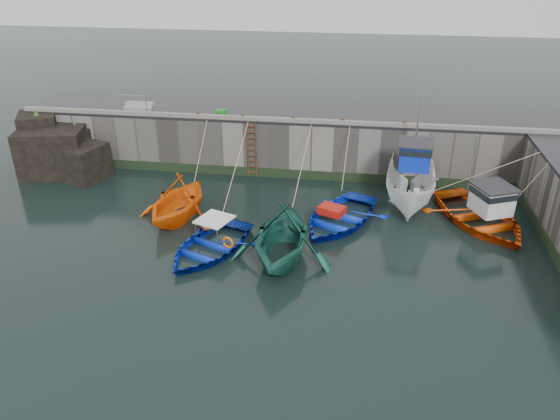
# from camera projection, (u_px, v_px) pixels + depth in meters

# --- Properties ---
(ground) EXTENTS (120.00, 120.00, 0.00)m
(ground) POSITION_uv_depth(u_px,v_px,m) (255.00, 278.00, 21.35)
(ground) COLOR black
(ground) RESTS_ON ground
(quay_back) EXTENTS (30.00, 5.00, 3.00)m
(quay_back) POSITION_uv_depth(u_px,v_px,m) (294.00, 137.00, 31.70)
(quay_back) COLOR slate
(quay_back) RESTS_ON ground
(road_back) EXTENTS (30.00, 5.00, 0.16)m
(road_back) POSITION_uv_depth(u_px,v_px,m) (294.00, 111.00, 30.99)
(road_back) COLOR black
(road_back) RESTS_ON quay_back
(kerb_back) EXTENTS (30.00, 0.30, 0.20)m
(kerb_back) POSITION_uv_depth(u_px,v_px,m) (289.00, 120.00, 28.83)
(kerb_back) COLOR slate
(kerb_back) RESTS_ON road_back
(algae_back) EXTENTS (30.00, 0.08, 0.50)m
(algae_back) POSITION_uv_depth(u_px,v_px,m) (288.00, 174.00, 30.02)
(algae_back) COLOR black
(algae_back) RESTS_ON ground
(algae_right) EXTENTS (0.08, 15.00, 0.50)m
(algae_right) POSITION_uv_depth(u_px,v_px,m) (559.00, 263.00, 21.92)
(algae_right) COLOR black
(algae_right) RESTS_ON ground
(rock_outcrop) EXTENTS (5.85, 4.24, 3.41)m
(rock_outcrop) POSITION_uv_depth(u_px,v_px,m) (57.00, 150.00, 30.47)
(rock_outcrop) COLOR black
(rock_outcrop) RESTS_ON ground
(ladder) EXTENTS (0.51, 0.08, 3.20)m
(ladder) POSITION_uv_depth(u_px,v_px,m) (252.00, 149.00, 29.63)
(ladder) COLOR #3F1E0F
(ladder) RESTS_ON ground
(boat_near_white) EXTENTS (4.80, 5.31, 2.46)m
(boat_near_white) POSITION_uv_depth(u_px,v_px,m) (179.00, 218.00, 25.93)
(boat_near_white) COLOR orange
(boat_near_white) RESTS_ON ground
(boat_near_white_rope) EXTENTS (0.04, 3.94, 3.10)m
(boat_near_white_rope) POSITION_uv_depth(u_px,v_px,m) (202.00, 184.00, 29.44)
(boat_near_white_rope) COLOR tan
(boat_near_white_rope) RESTS_ON ground
(boat_near_blue) EXTENTS (5.00, 5.81, 1.01)m
(boat_near_blue) POSITION_uv_depth(u_px,v_px,m) (209.00, 251.00, 23.20)
(boat_near_blue) COLOR #0B2AB0
(boat_near_blue) RESTS_ON ground
(boat_near_blue_rope) EXTENTS (0.04, 6.29, 3.10)m
(boat_near_blue_rope) POSITION_uv_depth(u_px,v_px,m) (236.00, 197.00, 27.94)
(boat_near_blue_rope) COLOR tan
(boat_near_blue_rope) RESTS_ON ground
(boat_near_blacktrim) EXTENTS (4.68, 5.37, 2.74)m
(boat_near_blacktrim) POSITION_uv_depth(u_px,v_px,m) (282.00, 258.00, 22.67)
(boat_near_blacktrim) COLOR #175245
(boat_near_blacktrim) RESTS_ON ground
(boat_near_blacktrim_rope) EXTENTS (0.04, 6.43, 3.10)m
(boat_near_blacktrim_rope) POSITION_uv_depth(u_px,v_px,m) (297.00, 202.00, 27.47)
(boat_near_blacktrim_rope) COLOR tan
(boat_near_blacktrim_rope) RESTS_ON ground
(boat_near_navy) EXTENTS (5.64, 6.39, 1.10)m
(boat_near_navy) POSITION_uv_depth(u_px,v_px,m) (339.00, 222.00, 25.52)
(boat_near_navy) COLOR #0D32CF
(boat_near_navy) RESTS_ON ground
(boat_near_navy_rope) EXTENTS (0.04, 3.49, 3.10)m
(boat_near_navy_rope) POSITION_uv_depth(u_px,v_px,m) (342.00, 190.00, 28.76)
(boat_near_navy_rope) COLOR tan
(boat_near_navy_rope) RESTS_ON ground
(boat_far_white) EXTENTS (2.98, 6.65, 5.50)m
(boat_far_white) POSITION_uv_depth(u_px,v_px,m) (411.00, 184.00, 26.86)
(boat_far_white) COLOR white
(boat_far_white) RESTS_ON ground
(boat_far_orange) EXTENTS (6.21, 7.07, 4.22)m
(boat_far_orange) POSITION_uv_depth(u_px,v_px,m) (481.00, 216.00, 25.26)
(boat_far_orange) COLOR #F0530C
(boat_far_orange) RESTS_ON ground
(fish_crate) EXTENTS (0.56, 0.45, 0.33)m
(fish_crate) POSITION_uv_depth(u_px,v_px,m) (221.00, 113.00, 29.77)
(fish_crate) COLOR #167B1D
(fish_crate) RESTS_ON road_back
(railing) EXTENTS (1.60, 1.05, 1.00)m
(railing) POSITION_uv_depth(u_px,v_px,m) (138.00, 106.00, 30.87)
(railing) COLOR #A5A8AD
(railing) RESTS_ON road_back
(bollard_a) EXTENTS (0.18, 0.18, 0.28)m
(bollard_a) POSITION_uv_depth(u_px,v_px,m) (198.00, 115.00, 29.54)
(bollard_a) COLOR #3F1E0F
(bollard_a) RESTS_ON road_back
(bollard_b) EXTENTS (0.18, 0.18, 0.28)m
(bollard_b) POSITION_uv_depth(u_px,v_px,m) (243.00, 117.00, 29.22)
(bollard_b) COLOR #3F1E0F
(bollard_b) RESTS_ON road_back
(bollard_c) EXTENTS (0.18, 0.18, 0.28)m
(bollard_c) POSITION_uv_depth(u_px,v_px,m) (293.00, 119.00, 28.88)
(bollard_c) COLOR #3F1E0F
(bollard_c) RESTS_ON road_back
(bollard_d) EXTENTS (0.18, 0.18, 0.28)m
(bollard_d) POSITION_uv_depth(u_px,v_px,m) (342.00, 121.00, 28.54)
(bollard_d) COLOR #3F1E0F
(bollard_d) RESTS_ON road_back
(bollard_e) EXTENTS (0.18, 0.18, 0.28)m
(bollard_e) POSITION_uv_depth(u_px,v_px,m) (404.00, 124.00, 28.14)
(bollard_e) COLOR #3F1E0F
(bollard_e) RESTS_ON road_back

